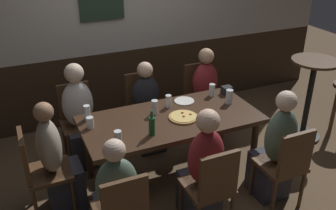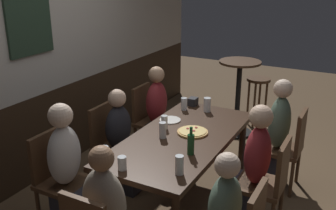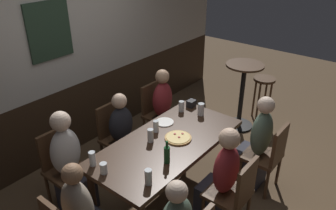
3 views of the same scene
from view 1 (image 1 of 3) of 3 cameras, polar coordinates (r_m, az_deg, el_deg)
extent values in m
plane|color=brown|center=(4.20, 0.43, -10.80)|extent=(12.00, 12.00, 0.00)
cube|color=#332316|center=(5.31, -6.91, 3.42)|extent=(6.40, 0.10, 0.95)
cube|color=#382316|center=(3.81, 0.46, -2.23)|extent=(1.81, 0.86, 0.05)
cylinder|color=#382316|center=(3.52, -9.45, -12.62)|extent=(0.07, 0.07, 0.69)
cylinder|color=#382316|center=(4.11, 12.89, -6.65)|extent=(0.07, 0.07, 0.69)
cylinder|color=#382316|center=(4.08, -12.08, -6.78)|extent=(0.07, 0.07, 0.69)
cylinder|color=#382316|center=(4.59, 7.84, -2.34)|extent=(0.07, 0.07, 0.69)
cube|color=#513521|center=(4.87, 5.28, 0.70)|extent=(0.40, 0.40, 0.04)
cube|color=#513521|center=(4.92, 4.39, 4.01)|extent=(0.36, 0.04, 0.43)
cylinder|color=#513521|center=(4.92, 7.86, -2.10)|extent=(0.04, 0.04, 0.41)
cylinder|color=#513521|center=(4.77, 4.35, -2.91)|extent=(0.04, 0.04, 0.41)
cylinder|color=#513521|center=(5.18, 5.93, -0.45)|extent=(0.04, 0.04, 0.41)
cylinder|color=#513521|center=(5.03, 2.55, -1.17)|extent=(0.04, 0.04, 0.41)
cube|color=#513521|center=(3.79, 16.62, -8.71)|extent=(0.40, 0.40, 0.04)
cube|color=#513521|center=(3.56, 18.93, -7.08)|extent=(0.36, 0.04, 0.43)
cylinder|color=#513521|center=(3.93, 12.68, -10.79)|extent=(0.04, 0.04, 0.41)
cylinder|color=#513521|center=(4.12, 16.58, -9.43)|extent=(0.04, 0.04, 0.41)
cylinder|color=#513521|center=(3.73, 15.76, -13.57)|extent=(0.04, 0.04, 0.41)
cylinder|color=#513521|center=(3.93, 19.73, -11.97)|extent=(0.04, 0.04, 0.41)
cube|color=#513521|center=(4.40, -13.31, -3.02)|extent=(0.40, 0.40, 0.04)
cube|color=#513521|center=(4.45, -14.10, 0.68)|extent=(0.36, 0.04, 0.43)
cylinder|color=#513521|center=(4.39, -10.37, -6.16)|extent=(0.04, 0.04, 0.41)
cylinder|color=#513521|center=(4.35, -14.73, -7.05)|extent=(0.04, 0.04, 0.41)
cylinder|color=#513521|center=(4.68, -11.42, -4.06)|extent=(0.04, 0.04, 0.41)
cylinder|color=#513521|center=(4.63, -15.51, -4.87)|extent=(0.04, 0.04, 0.41)
cube|color=#513521|center=(2.87, -6.48, -14.70)|extent=(0.36, 0.04, 0.43)
cube|color=#513521|center=(4.57, -3.53, -1.08)|extent=(0.40, 0.40, 0.04)
cube|color=#513521|center=(4.62, -4.40, 2.46)|extent=(0.36, 0.04, 0.43)
cylinder|color=#513521|center=(4.60, -0.71, -4.07)|extent=(0.04, 0.04, 0.41)
cylinder|color=#513521|center=(4.49, -4.71, -4.95)|extent=(0.04, 0.04, 0.41)
cylinder|color=#513521|center=(4.87, -2.29, -2.19)|extent=(0.04, 0.04, 0.41)
cylinder|color=#513521|center=(4.77, -6.09, -2.98)|extent=(0.04, 0.04, 0.41)
cube|color=#513521|center=(3.40, 5.93, -12.23)|extent=(0.40, 0.40, 0.04)
cube|color=#513521|center=(3.13, 7.76, -10.74)|extent=(0.36, 0.04, 0.43)
cylinder|color=#513521|center=(3.59, 1.95, -14.20)|extent=(0.04, 0.04, 0.41)
cylinder|color=#513521|center=(3.72, 6.79, -12.73)|extent=(0.04, 0.04, 0.41)
cube|color=#513521|center=(3.71, -17.67, -9.79)|extent=(0.40, 0.40, 0.04)
cube|color=#513521|center=(3.57, -21.05, -7.28)|extent=(0.04, 0.36, 0.43)
cylinder|color=#513521|center=(3.98, -15.13, -10.56)|extent=(0.04, 0.04, 0.41)
cylinder|color=#513521|center=(3.72, -14.17, -13.53)|extent=(0.04, 0.04, 0.41)
cylinder|color=#513521|center=(3.97, -20.02, -11.50)|extent=(0.04, 0.04, 0.41)
cylinder|color=#513521|center=(3.71, -19.47, -14.57)|extent=(0.04, 0.04, 0.41)
cube|color=#2D2D38|center=(4.86, 5.92, -2.09)|extent=(0.32, 0.34, 0.45)
ellipsoid|color=maroon|center=(4.72, 5.65, 3.52)|extent=(0.34, 0.22, 0.51)
sphere|color=tan|center=(4.60, 5.84, 7.44)|extent=(0.19, 0.19, 0.19)
cube|color=#2D2D38|center=(3.99, 15.06, -10.17)|extent=(0.32, 0.34, 0.45)
ellipsoid|color=#56705B|center=(3.66, 16.84, -4.56)|extent=(0.34, 0.22, 0.56)
sphere|color=beige|center=(3.49, 17.62, 0.58)|extent=(0.19, 0.19, 0.19)
cube|color=#2D2D38|center=(4.39, -12.68, -6.12)|extent=(0.32, 0.34, 0.45)
ellipsoid|color=silver|center=(4.23, -13.61, 0.16)|extent=(0.34, 0.22, 0.54)
sphere|color=beige|center=(4.08, -14.15, 4.75)|extent=(0.21, 0.21, 0.21)
ellipsoid|color=#56705B|center=(3.02, -7.82, -11.84)|extent=(0.34, 0.22, 0.47)
sphere|color=beige|center=(2.84, -8.22, -6.85)|extent=(0.18, 0.18, 0.18)
cube|color=#2D2D38|center=(4.56, -2.88, -4.05)|extent=(0.32, 0.34, 0.45)
ellipsoid|color=black|center=(4.42, -3.43, 1.59)|extent=(0.34, 0.22, 0.46)
sphere|color=#DBB293|center=(4.30, -3.55, 5.38)|extent=(0.18, 0.18, 0.18)
cube|color=#2D2D38|center=(3.61, 4.74, -13.59)|extent=(0.32, 0.34, 0.45)
ellipsoid|color=maroon|center=(3.25, 5.81, -7.91)|extent=(0.34, 0.22, 0.53)
sphere|color=#DBB293|center=(3.07, 6.12, -2.43)|extent=(0.20, 0.20, 0.20)
cube|color=#2D2D38|center=(3.83, -15.30, -11.88)|extent=(0.34, 0.32, 0.45)
ellipsoid|color=tan|center=(3.55, -17.67, -5.94)|extent=(0.22, 0.34, 0.53)
sphere|color=#936B4C|center=(3.39, -18.47, -1.01)|extent=(0.18, 0.18, 0.18)
cylinder|color=tan|center=(3.78, 2.34, -1.87)|extent=(0.30, 0.30, 0.02)
cylinder|color=#DBB760|center=(3.78, 2.35, -1.71)|extent=(0.26, 0.26, 0.01)
cylinder|color=maroon|center=(3.76, 2.41, -1.73)|extent=(0.03, 0.03, 0.00)
cylinder|color=maroon|center=(3.80, 3.44, -1.39)|extent=(0.03, 0.03, 0.00)
cylinder|color=maroon|center=(3.83, 2.22, -1.17)|extent=(0.03, 0.03, 0.00)
cylinder|color=silver|center=(3.83, -2.03, -0.34)|extent=(0.07, 0.07, 0.15)
cylinder|color=#331E14|center=(3.85, -2.02, -0.82)|extent=(0.06, 0.06, 0.08)
cylinder|color=silver|center=(3.97, 0.07, 0.59)|extent=(0.06, 0.06, 0.14)
cylinder|color=gold|center=(3.98, 0.07, 0.24)|extent=(0.06, 0.06, 0.08)
cylinder|color=silver|center=(4.26, 6.71, 2.30)|extent=(0.07, 0.07, 0.14)
cylinder|color=#C6842D|center=(4.28, 6.69, 1.81)|extent=(0.06, 0.06, 0.06)
cylinder|color=silver|center=(3.81, -12.23, -1.12)|extent=(0.06, 0.06, 0.15)
cylinder|color=silver|center=(3.83, -12.18, -1.61)|extent=(0.06, 0.06, 0.08)
cylinder|color=silver|center=(3.32, -7.61, -5.12)|extent=(0.07, 0.07, 0.15)
cylinder|color=#C6842D|center=(3.35, -7.57, -5.75)|extent=(0.06, 0.06, 0.07)
cylinder|color=silver|center=(3.67, -11.79, -2.62)|extent=(0.07, 0.07, 0.11)
cylinder|color=#C6842D|center=(3.68, -11.75, -2.92)|extent=(0.06, 0.06, 0.07)
cylinder|color=silver|center=(4.10, 9.32, 1.28)|extent=(0.08, 0.08, 0.16)
cylinder|color=#331E14|center=(4.12, 9.28, 0.75)|extent=(0.07, 0.07, 0.07)
cylinder|color=#194723|center=(3.46, -2.47, -3.25)|extent=(0.06, 0.06, 0.18)
cylinder|color=#194723|center=(3.40, -2.51, -1.44)|extent=(0.03, 0.03, 0.07)
cylinder|color=white|center=(4.12, 2.49, 0.61)|extent=(0.22, 0.22, 0.01)
cube|color=black|center=(4.34, 8.92, 2.26)|extent=(0.11, 0.09, 0.09)
cylinder|color=black|center=(5.19, 19.72, -4.33)|extent=(0.44, 0.44, 0.03)
cylinder|color=black|center=(4.96, 20.61, 0.73)|extent=(0.07, 0.07, 0.99)
cylinder|color=#472D1C|center=(4.78, 21.59, 6.24)|extent=(0.56, 0.56, 0.03)
cylinder|color=#513521|center=(5.33, 23.96, -0.30)|extent=(0.03, 0.03, 0.68)
cylinder|color=#513521|center=(5.17, 23.98, -1.17)|extent=(0.03, 0.03, 0.68)
camera|label=2|loc=(2.28, -68.93, 2.00)|focal=41.59mm
camera|label=3|loc=(1.51, -69.37, 18.06)|focal=35.30mm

